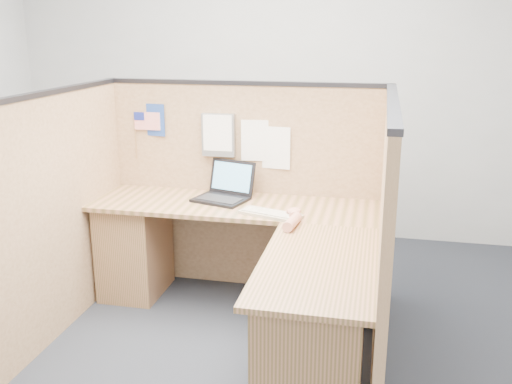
% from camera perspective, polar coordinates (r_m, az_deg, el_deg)
% --- Properties ---
extents(floor, '(5.00, 5.00, 0.00)m').
position_cam_1_polar(floor, '(3.59, -4.90, -15.57)').
color(floor, black).
rests_on(floor, ground).
extents(wall_back, '(5.00, 0.00, 5.00)m').
position_cam_1_polar(wall_back, '(5.27, 2.10, 10.81)').
color(wall_back, '#ADB1B3').
rests_on(wall_back, floor).
extents(cubicle_partitions, '(2.06, 1.83, 1.53)m').
position_cam_1_polar(cubicle_partitions, '(3.65, -3.21, -1.75)').
color(cubicle_partitions, '#846042').
rests_on(cubicle_partitions, floor).
extents(l_desk, '(1.95, 1.75, 0.73)m').
position_cam_1_polar(l_desk, '(3.61, -0.88, -8.30)').
color(l_desk, brown).
rests_on(l_desk, floor).
extents(laptop, '(0.41, 0.42, 0.25)m').
position_cam_1_polar(laptop, '(4.00, -3.31, 0.24)').
color(laptop, black).
rests_on(laptop, l_desk).
extents(keyboard, '(0.43, 0.26, 0.03)m').
position_cam_1_polar(keyboard, '(3.63, 1.47, -2.21)').
color(keyboard, tan).
rests_on(keyboard, l_desk).
extents(mouse, '(0.10, 0.06, 0.04)m').
position_cam_1_polar(mouse, '(3.61, 3.88, -2.27)').
color(mouse, '#B9B9BE').
rests_on(mouse, l_desk).
extents(hand_forearm, '(0.10, 0.34, 0.07)m').
position_cam_1_polar(hand_forearm, '(3.49, 3.72, -2.68)').
color(hand_forearm, tan).
rests_on(hand_forearm, l_desk).
extents(blue_poster, '(0.18, 0.03, 0.24)m').
position_cam_1_polar(blue_poster, '(4.26, -10.19, 7.11)').
color(blue_poster, navy).
rests_on(blue_poster, cubicle_partitions).
extents(american_flag, '(0.20, 0.01, 0.35)m').
position_cam_1_polar(american_flag, '(4.28, -11.11, 6.82)').
color(american_flag, olive).
rests_on(american_flag, cubicle_partitions).
extents(file_holder, '(0.24, 0.05, 0.30)m').
position_cam_1_polar(file_holder, '(4.08, -3.78, 5.72)').
color(file_holder, slate).
rests_on(file_holder, cubicle_partitions).
extents(paper_left, '(0.23, 0.03, 0.29)m').
position_cam_1_polar(paper_left, '(4.05, 0.13, 5.16)').
color(paper_left, white).
rests_on(paper_left, cubicle_partitions).
extents(paper_right, '(0.24, 0.03, 0.30)m').
position_cam_1_polar(paper_right, '(4.03, 1.80, 4.44)').
color(paper_right, white).
rests_on(paper_right, cubicle_partitions).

